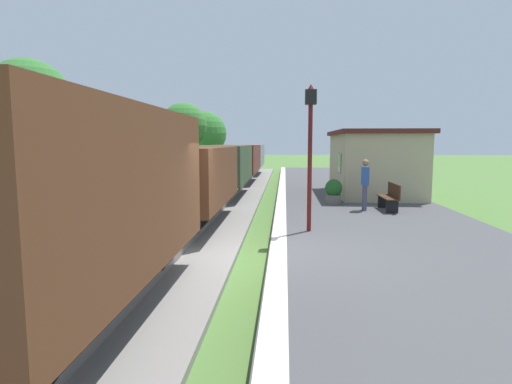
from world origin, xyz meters
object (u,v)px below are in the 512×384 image
(station_hut, at_px, (373,162))
(potted_planter, at_px, (334,191))
(bench_near_hut, at_px, (390,196))
(lamp_post_near, at_px, (310,131))
(tree_field_distant, at_px, (205,134))
(tree_trackside_mid, at_px, (29,102))
(tree_field_left, at_px, (184,126))
(freight_train, at_px, (217,167))
(person_waiting, at_px, (365,183))
(tree_trackside_far, at_px, (125,132))

(station_hut, xyz_separation_m, potted_planter, (-2.06, -3.06, -0.93))
(bench_near_hut, bearing_deg, lamp_post_near, -129.51)
(potted_planter, bearing_deg, tree_field_distant, 113.67)
(lamp_post_near, height_order, tree_trackside_mid, tree_trackside_mid)
(lamp_post_near, height_order, tree_field_left, tree_field_left)
(tree_field_distant, bearing_deg, tree_field_left, -91.14)
(freight_train, height_order, bench_near_hut, freight_train)
(freight_train, height_order, station_hut, station_hut)
(tree_field_left, bearing_deg, potted_planter, -55.91)
(freight_train, xyz_separation_m, lamp_post_near, (3.55, -7.16, 1.34))
(potted_planter, bearing_deg, tree_trackside_mid, -173.36)
(bench_near_hut, distance_m, person_waiting, 0.97)
(tree_trackside_mid, relative_size, tree_trackside_far, 1.17)
(station_hut, height_order, tree_field_distant, tree_field_distant)
(person_waiting, relative_size, tree_trackside_far, 0.37)
(bench_near_hut, distance_m, tree_trackside_mid, 12.89)
(station_hut, xyz_separation_m, tree_field_distant, (-10.64, 16.51, 1.62))
(bench_near_hut, bearing_deg, potted_planter, 140.70)
(tree_trackside_far, bearing_deg, lamp_post_near, -51.22)
(freight_train, height_order, tree_field_left, tree_field_left)
(tree_trackside_far, relative_size, tree_field_distant, 0.90)
(tree_field_distant, bearing_deg, lamp_post_near, -73.21)
(freight_train, distance_m, potted_planter, 5.29)
(station_hut, height_order, tree_trackside_mid, tree_trackside_mid)
(station_hut, distance_m, tree_trackside_mid, 13.73)
(freight_train, height_order, tree_field_distant, tree_field_distant)
(tree_trackside_mid, xyz_separation_m, tree_field_distant, (2.20, 20.83, -0.64))
(person_waiting, relative_size, tree_trackside_mid, 0.32)
(potted_planter, xyz_separation_m, lamp_post_near, (-1.19, -4.92, 2.08))
(station_hut, xyz_separation_m, tree_field_left, (-10.77, 9.81, 1.98))
(person_waiting, distance_m, tree_field_distant, 23.15)
(station_hut, distance_m, potted_planter, 3.80)
(lamp_post_near, bearing_deg, bench_near_hut, 50.49)
(tree_trackside_far, bearing_deg, tree_field_distant, 82.04)
(tree_field_left, bearing_deg, tree_trackside_mid, -98.31)
(station_hut, distance_m, tree_field_left, 14.70)
(lamp_post_near, bearing_deg, freight_train, 116.40)
(freight_train, distance_m, tree_trackside_mid, 7.39)
(tree_trackside_far, bearing_deg, freight_train, -37.30)
(tree_trackside_far, bearing_deg, tree_trackside_mid, -92.76)
(tree_field_distant, bearing_deg, potted_planter, -66.33)
(station_hut, bearing_deg, freight_train, -173.11)
(freight_train, xyz_separation_m, bench_near_hut, (6.46, -3.64, -0.74))
(station_hut, xyz_separation_m, bench_near_hut, (-0.34, -4.46, -0.93))
(lamp_post_near, bearing_deg, tree_trackside_mid, 159.07)
(station_hut, relative_size, tree_trackside_mid, 1.07)
(tree_trackside_far, height_order, tree_field_distant, tree_field_distant)
(person_waiting, bearing_deg, tree_field_left, -49.81)
(bench_near_hut, height_order, potted_planter, potted_planter)
(tree_trackside_mid, bearing_deg, potted_planter, 6.64)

